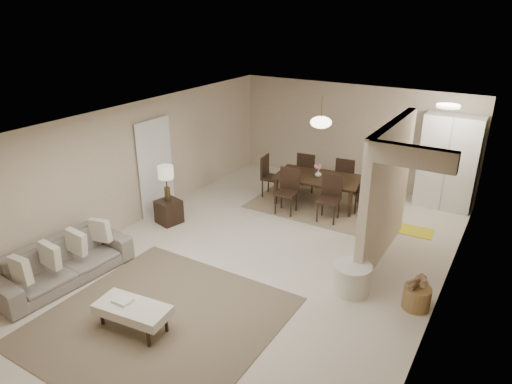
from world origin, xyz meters
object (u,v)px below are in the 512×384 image
Objects in this scene: ottoman_bench at (133,310)px; round_pouf at (352,278)px; side_table at (169,212)px; dining_table at (317,191)px; sofa at (62,262)px; wicker_basket at (417,298)px; pantry_cabinet at (448,162)px.

round_pouf is (2.32, 2.46, -0.07)m from ottoman_bench.
side_table is 3.36m from dining_table.
sofa reaches higher than ottoman_bench.
dining_table is at bearing 123.39° from round_pouf.
ottoman_bench is at bearing -101.22° from dining_table.
round_pouf is 0.99m from wicker_basket.
sofa is at bearing -152.87° from round_pouf.
sofa is 5.55m from dining_table.
round_pouf is at bearing -174.20° from wicker_basket.
sofa is at bearing -156.51° from wicker_basket.
round_pouf is at bearing -63.36° from dining_table.
round_pouf reaches higher than ottoman_bench.
sofa is at bearing -91.12° from side_table.
sofa reaches higher than side_table.
pantry_cabinet reaches higher than round_pouf.
round_pouf is at bearing -58.38° from sofa.
dining_table is at bearing -20.19° from sofa.
sofa is (-4.80, -6.41, -0.72)m from pantry_cabinet.
pantry_cabinet reaches higher than ottoman_bench.
wicker_basket is 0.22× the size of dining_table.
wicker_basket is at bearing -3.33° from side_table.
wicker_basket is (0.40, -4.15, -0.87)m from pantry_cabinet.
ottoman_bench is (-2.90, -6.71, -0.74)m from pantry_cabinet.
dining_table is (-2.48, -1.37, -0.72)m from pantry_cabinet.
round_pouf is 3.45m from dining_table.
sofa is 3.69× the size of round_pouf.
dining_table is (-2.88, 2.78, 0.16)m from wicker_basket.
side_table is (-4.75, -3.85, -0.80)m from pantry_cabinet.
side_table reaches higher than wicker_basket.
ottoman_bench is at bearing -142.21° from wicker_basket.
dining_table is at bearing 78.98° from ottoman_bench.
ottoman_bench is 2.71× the size of wicker_basket.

